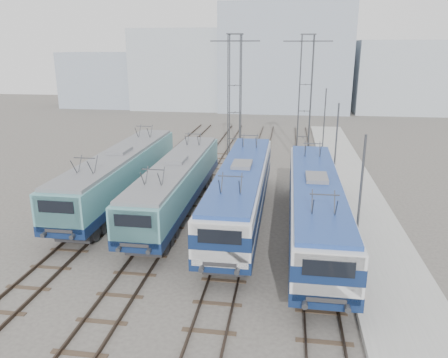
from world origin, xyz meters
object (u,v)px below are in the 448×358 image
mast_front (359,206)px  catenary_tower_east (305,94)px  locomotive_far_left (120,172)px  mast_mid (336,150)px  locomotive_center_left (177,182)px  safety_cone (361,291)px  locomotive_far_right (315,203)px  mast_rear (324,124)px  catenary_tower_west (235,95)px  locomotive_center_right (241,188)px

mast_front → catenary_tower_east: bearing=95.5°
locomotive_far_left → mast_mid: size_ratio=2.60×
locomotive_center_left → safety_cone: bearing=-41.8°
locomotive_far_left → safety_cone: bearing=-35.7°
locomotive_far_right → mast_mid: 8.90m
mast_rear → mast_mid: bearing=-90.0°
catenary_tower_east → mast_rear: (2.10, 2.00, -3.14)m
safety_cone → locomotive_far_left: bearing=144.3°
catenary_tower_west → mast_rear: size_ratio=1.71×
locomotive_center_left → locomotive_far_right: 9.58m
locomotive_far_left → mast_mid: mast_mid is taller
locomotive_far_left → locomotive_far_right: 14.28m
locomotive_far_left → mast_mid: 15.90m
mast_rear → safety_cone: (-0.10, -26.95, -2.92)m
locomotive_far_left → locomotive_center_right: bearing=-15.0°
locomotive_center_right → mast_mid: size_ratio=2.59×
locomotive_center_right → catenary_tower_east: 17.47m
mast_front → safety_cone: (-0.10, -2.95, -2.92)m
locomotive_center_right → mast_mid: bearing=45.2°
locomotive_far_left → catenary_tower_west: (6.75, 11.97, 4.38)m
mast_front → mast_mid: (0.00, 12.00, 0.00)m
locomotive_far_left → locomotive_far_right: (13.50, -4.66, 0.05)m
locomotive_far_right → mast_mid: (1.85, 8.62, 1.19)m
safety_cone → mast_rear: bearing=89.8°
catenary_tower_east → mast_front: catenary_tower_east is taller
catenary_tower_west → mast_front: (8.60, -20.00, -3.14)m
locomotive_far_right → catenary_tower_east: catenary_tower_east is taller
mast_mid → safety_cone: 15.23m
locomotive_far_left → safety_cone: (15.25, -10.98, -1.68)m
locomotive_far_right → mast_rear: (1.85, 20.62, 1.19)m
locomotive_far_left → locomotive_center_left: bearing=-17.0°
locomotive_far_left → catenary_tower_west: 14.42m
locomotive_far_right → mast_rear: bearing=84.9°
locomotive_far_left → locomotive_far_right: locomotive_far_left is taller
locomotive_far_left → mast_rear: bearing=46.1°
locomotive_far_right → safety_cone: 6.79m
catenary_tower_west → catenary_tower_east: bearing=17.1°
mast_mid → mast_front: bearing=-90.0°
catenary_tower_west → catenary_tower_east: (6.50, 2.00, 0.00)m
locomotive_far_right → mast_rear: mast_rear is taller
locomotive_far_left → locomotive_far_right: size_ratio=1.00×
locomotive_center_left → catenary_tower_west: (2.25, 13.34, 4.48)m
catenary_tower_west → mast_mid: 12.16m
locomotive_center_right → mast_rear: bearing=70.9°
catenary_tower_west → catenary_tower_east: 6.80m
locomotive_far_right → locomotive_center_right: bearing=153.5°
mast_front → safety_cone: 4.15m
locomotive_center_left → catenary_tower_west: 14.25m
mast_front → mast_rear: 24.00m
mast_mid → locomotive_far_right: bearing=-102.1°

